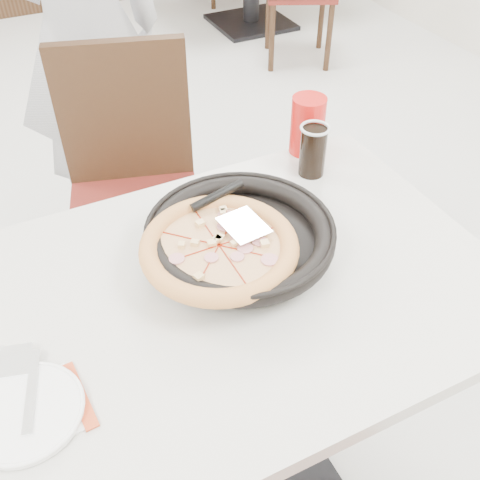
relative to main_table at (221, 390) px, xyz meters
name	(u,v)px	position (x,y,z in m)	size (l,w,h in m)	color
floor	(102,356)	(-0.22, 0.54, -0.38)	(7.00, 7.00, 0.00)	beige
main_table	(221,390)	(0.00, 0.00, 0.00)	(1.20, 0.80, 0.75)	silver
chair_far	(135,207)	(0.01, 0.69, 0.10)	(0.42, 0.42, 0.95)	black
trivet	(240,245)	(0.09, 0.08, 0.39)	(0.11, 0.11, 0.04)	black
pizza_pan	(240,243)	(0.08, 0.07, 0.42)	(0.36, 0.36, 0.01)	black
pizza	(219,253)	(0.02, 0.04, 0.44)	(0.28, 0.28, 0.02)	#DA934E
pizza_server	(244,225)	(0.09, 0.06, 0.47)	(0.08, 0.10, 0.00)	white
napkin	(35,412)	(-0.40, -0.13, 0.38)	(0.15, 0.15, 0.00)	white
side_plate	(25,413)	(-0.41, -0.13, 0.38)	(0.20, 0.20, 0.01)	white
fork	(32,390)	(-0.39, -0.09, 0.39)	(0.02, 0.17, 0.00)	white
cola_glass	(313,152)	(0.40, 0.27, 0.44)	(0.07, 0.07, 0.13)	black
red_cup	(307,125)	(0.44, 0.37, 0.45)	(0.09, 0.09, 0.16)	red
diner_person	(85,34)	(0.06, 1.27, 0.45)	(0.60, 0.40, 1.66)	silver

